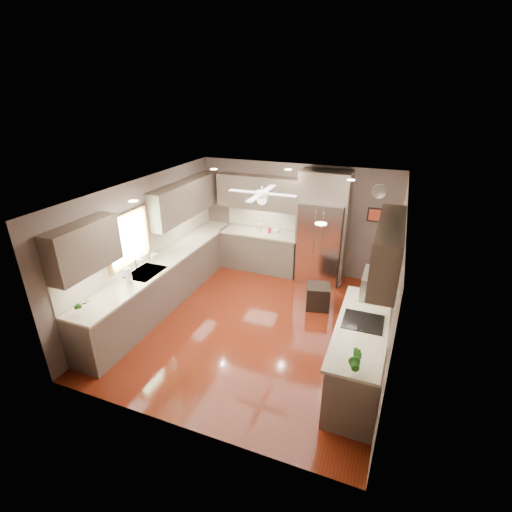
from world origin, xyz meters
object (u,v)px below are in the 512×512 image
Objects in this scene: canister_c at (259,227)px; soap_bottle at (155,256)px; canister_d at (269,230)px; potted_plant_right at (355,360)px; microwave at (378,285)px; stool at (318,296)px; paper_towel at (128,276)px; bowl at (276,233)px; potted_plant_left at (83,303)px; refrigerator at (322,230)px.

canister_c reaches higher than soap_bottle.
canister_d is 4.65m from potted_plant_right.
canister_c is at bearing 135.18° from microwave.
stool is 1.88× the size of paper_towel.
microwave is (2.79, -2.78, 0.45)m from canister_c.
soap_bottle reaches higher than bowl.
bowl is 0.35× the size of microwave.
microwave is (2.54, -2.76, 0.48)m from canister_d.
bowl is (0.42, -0.01, -0.07)m from canister_c.
potted_plant_right reaches higher than canister_c.
stool is at bearing 33.72° from paper_towel.
stool is (-1.09, 1.52, -1.24)m from microwave.
potted_plant_left is 3.89m from potted_plant_right.
canister_d is 3.78m from microwave.
stool is at bearing -44.04° from bowl.
bowl is at bearing 130.69° from microwave.
microwave is (2.38, -2.76, 0.52)m from bowl.
potted_plant_left reaches higher than canister_d.
canister_d is 4.37m from potted_plant_left.
potted_plant_left is 4.18m from stool.
paper_towel is (0.15, -0.95, 0.05)m from soap_bottle.
potted_plant_right reaches higher than potted_plant_left.
potted_plant_left is 0.12× the size of refrigerator.
canister_d is at bearing -177.32° from bowl.
canister_d is at bearing 132.66° from microwave.
microwave is at bearing 5.78° from paper_towel.
microwave is at bearing -54.38° from stool.
potted_plant_right is at bearing -55.98° from canister_c.
paper_towel is (-3.85, 0.81, -0.02)m from potted_plant_right.
potted_plant_left is at bearing -86.45° from soap_bottle.
refrigerator is 4.56× the size of stool.
canister_c is 3.38m from paper_towel.
canister_c is at bearing 124.02° from potted_plant_right.
potted_plant_right is (3.89, 0.16, 0.01)m from potted_plant_left.
potted_plant_left is 0.97m from paper_towel.
canister_c is 0.42m from bowl.
canister_d is 0.17m from bowl.
refrigerator is (1.05, -0.06, 0.22)m from bowl.
microwave reaches higher than canister_d.
potted_plant_left is 0.53× the size of stool.
canister_d is at bearing 65.77° from paper_towel.
potted_plant_right is at bearing -11.83° from paper_towel.
potted_plant_right is (2.43, -3.96, 0.10)m from canister_d.
refrigerator is 4.08m from paper_towel.
potted_plant_left is at bearing -123.18° from refrigerator.
stool is (0.24, -1.19, -0.95)m from refrigerator.
potted_plant_left is at bearing -109.40° from canister_d.
potted_plant_left is 4.24m from microwave.
refrigerator is at bearing 49.73° from paper_towel.
soap_bottle is (-1.57, -2.21, 0.03)m from canister_d.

